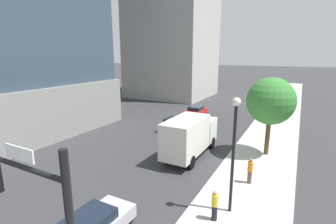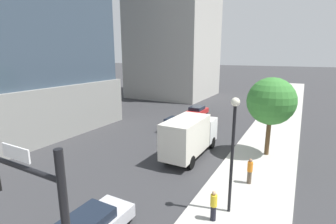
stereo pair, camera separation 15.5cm
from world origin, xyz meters
The scene contains 10 objects.
sidewalk centered at (7.91, 20.00, 0.07)m, with size 5.15×120.00×0.15m, color #B2AFA8.
construction_building centered at (-13.29, 44.68, 13.07)m, with size 15.81×23.83×32.60m.
traffic_light_pole centered at (4.33, 2.29, 4.27)m, with size 4.74×0.48×6.20m.
street_lamp centered at (7.44, 10.92, 4.15)m, with size 0.44×0.44×6.16m.
street_tree centered at (8.11, 20.17, 4.66)m, with size 3.82×3.82×6.44m.
car_blue centered at (-2.22, 23.50, 0.68)m, with size 1.78×4.73×1.35m.
car_red centered at (-2.22, 30.08, 0.73)m, with size 1.90×4.41×1.41m.
box_truck centered at (2.49, 16.98, 1.89)m, with size 2.32×7.02×3.42m.
pedestrian_yellow_shirt centered at (6.93, 9.82, 0.97)m, with size 0.34×0.34×1.62m.
pedestrian_orange_shirt centered at (7.79, 14.49, 1.02)m, with size 0.34×0.34×1.71m.
Camera 1 is at (10.09, -1.06, 8.33)m, focal length 26.63 mm.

